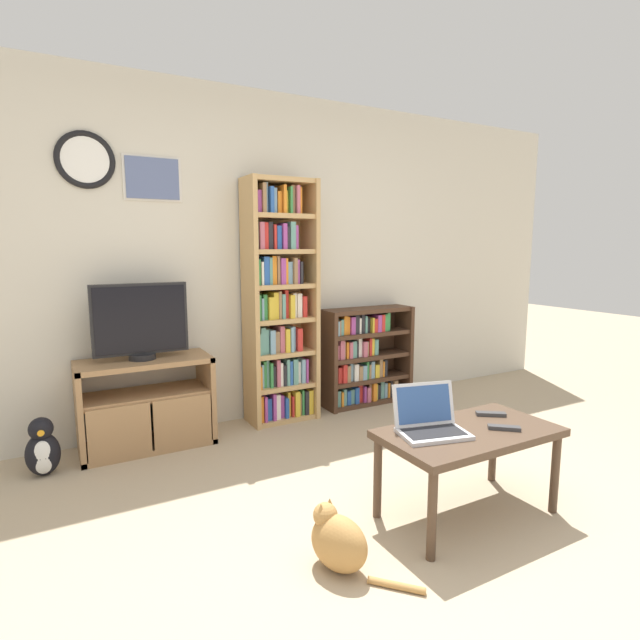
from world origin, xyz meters
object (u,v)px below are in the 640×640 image
bookshelf_short (362,358)px  coffee_table (469,440)px  tv_stand (147,404)px  laptop (429,421)px  cat (337,541)px  bookshelf_tall (278,307)px  remote_near_laptop (491,414)px  penguin_figurine (43,449)px  television (140,322)px  remote_far_from_laptop (504,428)px

bookshelf_short → coffee_table: bearing=-107.2°
tv_stand → coffee_table: size_ratio=0.95×
laptop → cat: bearing=-154.9°
bookshelf_tall → bookshelf_short: (0.82, 0.02, -0.51)m
bookshelf_short → cat: bearing=-126.3°
coffee_table → cat: bearing=-176.1°
remote_near_laptop → bookshelf_tall: bearing=52.3°
bookshelf_tall → laptop: 1.80m
laptop → penguin_figurine: 2.34m
bookshelf_short → remote_near_laptop: bookshelf_short is taller
television → remote_far_from_laptop: 2.39m
television → coffee_table: (1.31, -1.75, -0.48)m
laptop → cat: (-0.62, -0.13, -0.40)m
bookshelf_tall → coffee_table: 1.91m
bookshelf_tall → bookshelf_short: size_ratio=2.22×
remote_near_laptop → cat: 1.15m
bookshelf_tall → television: bearing=-176.1°
remote_near_laptop → cat: remote_near_laptop is taller
bookshelf_tall → laptop: size_ratio=4.96×
laptop → remote_far_from_laptop: size_ratio=2.58×
remote_near_laptop → remote_far_from_laptop: size_ratio=1.04×
tv_stand → penguin_figurine: size_ratio=2.42×
laptop → penguin_figurine: (-1.74, 1.53, -0.36)m
television → bookshelf_tall: (1.06, 0.07, 0.03)m
coffee_table → remote_far_from_laptop: bearing=-30.0°
remote_far_from_laptop → penguin_figurine: bearing=92.1°
coffee_table → remote_far_from_laptop: 0.19m
laptop → remote_near_laptop: size_ratio=2.49×
bookshelf_tall → penguin_figurine: bearing=-172.3°
laptop → cat: laptop is taller
coffee_table → remote_near_laptop: bearing=19.9°
bookshelf_short → penguin_figurine: bookshelf_short is taller
cat → bookshelf_short: bearing=32.8°
laptop → penguin_figurine: size_ratio=1.05×
penguin_figurine → bookshelf_short: bearing=5.6°
remote_near_laptop → penguin_figurine: bearing=91.6°
television → bookshelf_short: 1.94m
tv_stand → television: 0.58m
television → laptop: television is taller
coffee_table → penguin_figurine: bearing=140.7°
coffee_table → television: bearing=126.8°
penguin_figurine → coffee_table: bearing=-39.3°
tv_stand → bookshelf_tall: (1.05, 0.09, 0.61)m
bookshelf_tall → remote_far_from_laptop: 2.01m
tv_stand → cat: tv_stand is taller
bookshelf_tall → remote_far_from_laptop: size_ratio=12.81×
bookshelf_tall → remote_near_laptop: 1.86m
television → bookshelf_tall: size_ratio=0.33×
tv_stand → television: size_ratio=1.42×
remote_far_from_laptop → cat: remote_far_from_laptop is taller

